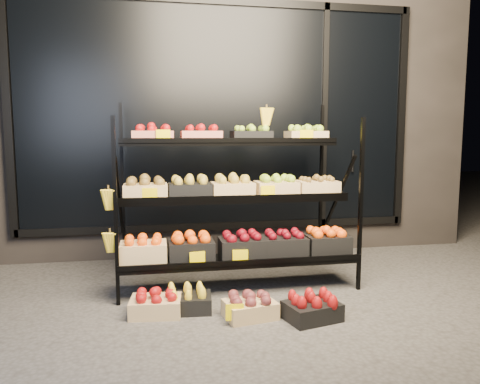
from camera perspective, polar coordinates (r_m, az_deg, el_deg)
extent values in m
plane|color=#514F4C|center=(3.86, 1.03, -13.52)|extent=(24.00, 24.00, 0.00)
cube|color=#2D2826|center=(6.20, -3.91, 10.64)|extent=(6.00, 2.00, 3.50)
cube|color=black|center=(5.18, -2.53, 9.16)|extent=(4.20, 0.04, 2.40)
cube|color=black|center=(5.25, -2.43, -4.14)|extent=(4.30, 0.06, 0.08)
cube|color=black|center=(5.34, -2.57, 22.25)|extent=(4.30, 0.06, 0.08)
cube|color=black|center=(5.30, -26.46, 8.40)|extent=(0.08, 0.06, 2.50)
cube|color=black|center=(5.86, 19.02, 8.53)|extent=(0.08, 0.06, 2.50)
cube|color=black|center=(5.46, 10.22, 8.94)|extent=(0.06, 0.06, 2.50)
cylinder|color=black|center=(5.57, 13.59, 3.67)|extent=(0.02, 0.02, 0.25)
cube|color=black|center=(3.78, -14.93, -2.43)|extent=(0.03, 0.03, 1.50)
cube|color=black|center=(4.16, 14.50, -1.57)|extent=(0.03, 0.03, 1.50)
cube|color=black|center=(4.73, -14.12, 0.42)|extent=(0.03, 0.03, 1.66)
cube|color=black|center=(5.04, 9.84, 0.92)|extent=(0.03, 0.03, 1.66)
cube|color=black|center=(4.11, 0.04, -8.38)|extent=(2.05, 0.42, 0.03)
cube|color=black|center=(3.91, 0.59, -8.64)|extent=(2.05, 0.02, 0.05)
cube|color=black|center=(4.30, -0.71, -0.88)|extent=(2.05, 0.40, 0.03)
cube|color=black|center=(4.11, -0.25, -0.75)|extent=(2.05, 0.02, 0.05)
cube|color=black|center=(4.55, -1.38, 5.88)|extent=(2.05, 0.40, 0.03)
cube|color=black|center=(4.36, -0.97, 6.29)|extent=(2.05, 0.02, 0.05)
cube|color=tan|center=(4.49, -10.59, 6.64)|extent=(0.38, 0.28, 0.11)
ellipsoid|color=#B10C16|center=(4.49, -10.62, 7.72)|extent=(0.32, 0.24, 0.07)
cube|color=tan|center=(4.52, -4.76, 6.74)|extent=(0.38, 0.28, 0.11)
ellipsoid|color=#B10C16|center=(4.52, -4.77, 7.81)|extent=(0.32, 0.24, 0.07)
cube|color=black|center=(4.59, 1.37, 6.76)|extent=(0.38, 0.28, 0.11)
ellipsoid|color=#9FCC33|center=(4.59, 1.37, 7.82)|extent=(0.32, 0.24, 0.07)
cube|color=#D7B57C|center=(4.74, 8.03, 6.70)|extent=(0.38, 0.28, 0.11)
ellipsoid|color=#9FCC33|center=(4.74, 8.04, 7.73)|extent=(0.32, 0.24, 0.07)
cube|color=#D7B57C|center=(4.22, -11.43, 0.01)|extent=(0.38, 0.28, 0.14)
ellipsoid|color=brown|center=(4.21, -11.46, 1.36)|extent=(0.32, 0.24, 0.07)
cube|color=black|center=(4.23, -6.12, 0.12)|extent=(0.38, 0.28, 0.14)
ellipsoid|color=#B49832|center=(4.22, -6.14, 1.47)|extent=(0.32, 0.24, 0.07)
cube|color=#D7B57C|center=(4.28, -0.92, 0.24)|extent=(0.38, 0.28, 0.14)
ellipsoid|color=#B49832|center=(4.27, -0.92, 1.57)|extent=(0.32, 0.24, 0.07)
cube|color=#D7B57C|center=(4.37, 4.44, 0.36)|extent=(0.38, 0.28, 0.14)
ellipsoid|color=#9FCC33|center=(4.36, 4.45, 1.66)|extent=(0.32, 0.24, 0.07)
cube|color=#D7B57C|center=(4.49, 9.33, 0.46)|extent=(0.38, 0.28, 0.14)
ellipsoid|color=brown|center=(4.48, 9.35, 1.73)|extent=(0.32, 0.24, 0.07)
cube|color=#D7B57C|center=(4.01, -11.68, -7.34)|extent=(0.38, 0.28, 0.18)
ellipsoid|color=#FF590D|center=(3.99, -11.72, -5.66)|extent=(0.32, 0.24, 0.07)
cube|color=black|center=(4.02, -5.95, -7.19)|extent=(0.38, 0.28, 0.18)
ellipsoid|color=#FF590D|center=(4.00, -5.97, -5.52)|extent=(0.32, 0.24, 0.07)
cube|color=black|center=(4.08, 0.20, -6.95)|extent=(0.38, 0.28, 0.18)
ellipsoid|color=maroon|center=(4.05, 0.20, -5.30)|extent=(0.32, 0.24, 0.07)
cube|color=black|center=(4.17, 5.35, -6.68)|extent=(0.38, 0.28, 0.18)
ellipsoid|color=maroon|center=(4.14, 5.37, -5.07)|extent=(0.32, 0.24, 0.07)
cube|color=black|center=(4.29, 10.54, -6.36)|extent=(0.38, 0.28, 0.18)
ellipsoid|color=#FF590D|center=(4.27, 10.58, -4.80)|extent=(0.32, 0.24, 0.07)
ellipsoid|color=yellow|center=(3.78, -15.76, 0.43)|extent=(0.14, 0.08, 0.22)
ellipsoid|color=yellow|center=(3.83, -15.59, -4.65)|extent=(0.14, 0.08, 0.22)
ellipsoid|color=yellow|center=(4.53, 3.26, 10.30)|extent=(0.14, 0.08, 0.22)
cube|color=#FFDE00|center=(4.07, -10.94, -0.37)|extent=(0.13, 0.01, 0.12)
cube|color=#FFDE00|center=(4.20, 3.42, -0.04)|extent=(0.13, 0.01, 0.12)
cube|color=#FFDE00|center=(4.58, 8.12, 6.76)|extent=(0.13, 0.01, 0.12)
cube|color=#FFDE00|center=(4.34, -9.34, 6.72)|extent=(0.13, 0.01, 0.12)
cube|color=#FFDE00|center=(3.89, -5.22, -8.13)|extent=(0.13, 0.01, 0.12)
cube|color=#FFDE00|center=(3.94, 0.04, -7.91)|extent=(0.13, 0.01, 0.12)
cube|color=#FFDE00|center=(3.44, -0.64, -15.08)|extent=(0.13, 0.01, 0.12)
cube|color=#D7B57C|center=(3.69, -10.24, -13.57)|extent=(0.41, 0.32, 0.13)
ellipsoid|color=#B10C16|center=(3.66, -10.27, -12.18)|extent=(0.34, 0.27, 0.07)
cube|color=black|center=(3.73, -6.43, -13.30)|extent=(0.39, 0.30, 0.13)
ellipsoid|color=yellow|center=(3.70, -6.45, -11.95)|extent=(0.33, 0.25, 0.07)
cube|color=#D7B57C|center=(3.58, 1.22, -14.12)|extent=(0.41, 0.33, 0.13)
ellipsoid|color=brown|center=(3.55, 1.22, -12.72)|extent=(0.35, 0.28, 0.07)
cube|color=black|center=(3.58, 8.76, -14.17)|extent=(0.44, 0.37, 0.13)
ellipsoid|color=#B10C16|center=(3.55, 8.79, -12.73)|extent=(0.37, 0.31, 0.07)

